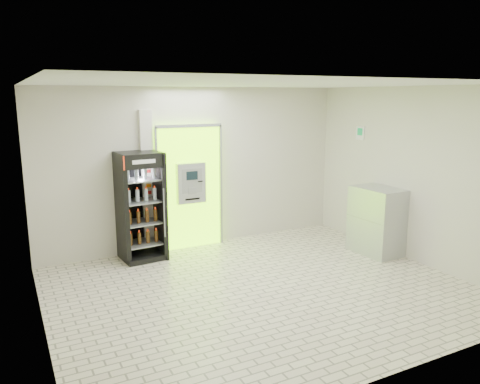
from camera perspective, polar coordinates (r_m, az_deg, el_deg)
ground at (r=7.14m, az=2.70°, el=-11.80°), size 6.00×6.00×0.00m
room_shell at (r=6.62m, az=2.85°, el=2.98°), size 6.00×6.00×6.00m
atm_assembly at (r=8.80m, az=-6.21°, el=0.68°), size 1.30×0.24×2.33m
pillar at (r=8.57m, az=-11.18°, el=1.11°), size 0.22×0.11×2.60m
beverage_cooler at (r=8.34m, az=-12.01°, el=-1.96°), size 0.76×0.71×1.90m
steel_cabinet at (r=8.87m, az=16.32°, el=-3.38°), size 0.65×0.94×1.22m
exit_sign at (r=9.47m, az=14.45°, el=6.97°), size 0.02×0.22×0.26m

